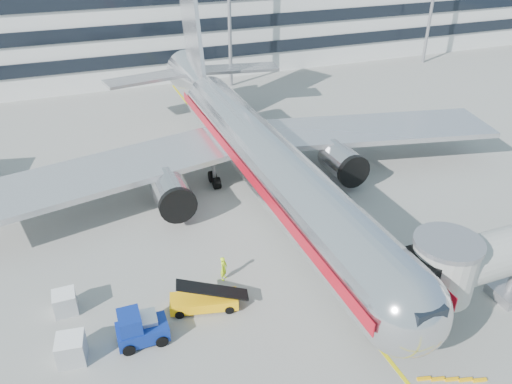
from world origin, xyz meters
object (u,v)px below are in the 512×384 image
object	(u,v)px
cargo_container_left	(146,326)
cargo_container_right	(65,302)
ramp_worker	(224,268)
baggage_tug	(139,329)
belt_loader	(204,300)
cargo_container_front	(71,349)
main_jet	(255,148)

from	to	relation	value
cargo_container_left	cargo_container_right	bearing A→B (deg)	138.71
cargo_container_left	cargo_container_right	distance (m)	5.92
cargo_container_right	ramp_worker	distance (m)	10.49
baggage_tug	ramp_worker	bearing A→B (deg)	29.47
belt_loader	cargo_container_right	bearing A→B (deg)	160.81
belt_loader	cargo_container_left	xyz separation A→B (m)	(-3.92, -1.00, 0.12)
baggage_tug	cargo_container_right	world-z (taller)	baggage_tug
ramp_worker	cargo_container_front	bearing A→B (deg)	152.43
cargo_container_right	belt_loader	bearing A→B (deg)	-19.19
belt_loader	ramp_worker	size ratio (longest dim) A/B	2.55
cargo_container_front	ramp_worker	xyz separation A→B (m)	(10.34, 3.69, 0.09)
baggage_tug	cargo_container_right	bearing A→B (deg)	132.91
baggage_tug	belt_loader	bearing A→B (deg)	17.24
baggage_tug	cargo_container_left	bearing A→B (deg)	37.45
cargo_container_left	ramp_worker	size ratio (longest dim) A/B	0.80
baggage_tug	cargo_container_right	xyz separation A→B (m)	(-3.97, 4.28, -0.23)
main_jet	cargo_container_left	bearing A→B (deg)	-131.50
main_jet	cargo_container_right	xyz separation A→B (m)	(-17.11, -10.40, -3.48)
cargo_container_right	main_jet	bearing A→B (deg)	31.28
cargo_container_right	cargo_container_front	xyz separation A→B (m)	(0.14, -4.29, 0.08)
main_jet	cargo_container_front	size ratio (longest dim) A/B	28.85
cargo_container_front	ramp_worker	distance (m)	10.98
baggage_tug	cargo_container_left	world-z (taller)	baggage_tug
cargo_container_left	cargo_container_front	bearing A→B (deg)	-174.93
main_jet	baggage_tug	distance (m)	19.96
cargo_container_left	cargo_container_front	size ratio (longest dim) A/B	0.84
baggage_tug	cargo_container_right	distance (m)	5.84
main_jet	cargo_container_left	xyz separation A→B (m)	(-12.66, -14.31, -3.49)
cargo_container_right	ramp_worker	xyz separation A→B (m)	(10.47, -0.60, 0.17)
main_jet	cargo_container_left	size ratio (longest dim) A/B	34.53
cargo_container_left	ramp_worker	world-z (taller)	ramp_worker
cargo_container_front	ramp_worker	bearing A→B (deg)	19.64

